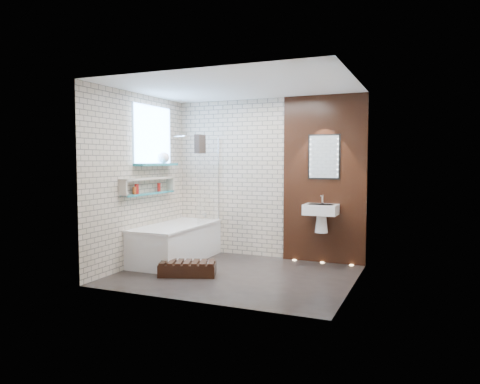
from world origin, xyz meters
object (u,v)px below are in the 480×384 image
at_px(bathtub, 176,243).
at_px(led_mirror, 324,157).
at_px(walnut_step, 188,269).
at_px(bath_screen, 209,180).
at_px(washbasin, 321,213).

height_order(bathtub, led_mirror, led_mirror).
bearing_deg(led_mirror, walnut_step, -135.33).
xyz_separation_m(bathtub, walnut_step, (0.62, -0.75, -0.21)).
relative_size(bathtub, bath_screen, 1.24).
height_order(bath_screen, led_mirror, led_mirror).
bearing_deg(bathtub, walnut_step, -50.20).
relative_size(bathtub, walnut_step, 2.24).
xyz_separation_m(led_mirror, walnut_step, (-1.55, -1.53, -1.56)).
height_order(bathtub, washbasin, washbasin).
relative_size(bath_screen, washbasin, 2.41).
bearing_deg(bathtub, washbasin, 16.01).
bearing_deg(bath_screen, led_mirror, 10.66).
distance_m(bathtub, led_mirror, 2.68).
distance_m(bath_screen, led_mirror, 1.89).
relative_size(bath_screen, led_mirror, 2.00).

